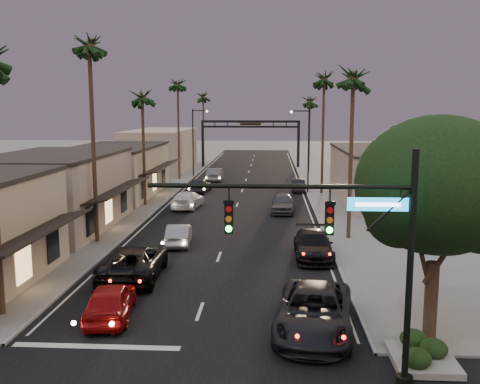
# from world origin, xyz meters

# --- Properties ---
(ground) EXTENTS (200.00, 200.00, 0.00)m
(ground) POSITION_xyz_m (0.00, 40.00, 0.00)
(ground) COLOR slate
(ground) RESTS_ON ground
(road) EXTENTS (14.00, 120.00, 0.02)m
(road) POSITION_xyz_m (0.00, 45.00, 0.00)
(road) COLOR black
(road) RESTS_ON ground
(sidewalk_left) EXTENTS (5.00, 92.00, 0.12)m
(sidewalk_left) POSITION_xyz_m (-9.50, 52.00, 0.06)
(sidewalk_left) COLOR slate
(sidewalk_left) RESTS_ON ground
(sidewalk_right) EXTENTS (5.00, 92.00, 0.12)m
(sidewalk_right) POSITION_xyz_m (9.50, 52.00, 0.06)
(sidewalk_right) COLOR slate
(sidewalk_right) RESTS_ON ground
(storefront_mid) EXTENTS (8.00, 14.00, 5.50)m
(storefront_mid) POSITION_xyz_m (-13.00, 26.00, 2.75)
(storefront_mid) COLOR #A49283
(storefront_mid) RESTS_ON ground
(storefront_far) EXTENTS (8.00, 16.00, 5.00)m
(storefront_far) POSITION_xyz_m (-13.00, 42.00, 2.50)
(storefront_far) COLOR tan
(storefront_far) RESTS_ON ground
(storefront_dist) EXTENTS (8.00, 20.00, 6.00)m
(storefront_dist) POSITION_xyz_m (-13.00, 65.00, 3.00)
(storefront_dist) COLOR #A49283
(storefront_dist) RESTS_ON ground
(building_right) EXTENTS (8.00, 18.00, 5.00)m
(building_right) POSITION_xyz_m (14.00, 40.00, 2.50)
(building_right) COLOR #A49283
(building_right) RESTS_ON ground
(traffic_signal) EXTENTS (8.51, 0.22, 7.80)m
(traffic_signal) POSITION_xyz_m (5.69, 4.00, 5.08)
(traffic_signal) COLOR black
(traffic_signal) RESTS_ON ground
(corner_tree) EXTENTS (6.20, 6.20, 8.80)m
(corner_tree) POSITION_xyz_m (9.48, 7.45, 5.98)
(corner_tree) COLOR #38281C
(corner_tree) RESTS_ON ground
(planter) EXTENTS (2.20, 2.60, 0.24)m
(planter) POSITION_xyz_m (8.60, 5.50, 0.00)
(planter) COLOR gray
(planter) RESTS_ON ground
(arch) EXTENTS (15.20, 0.40, 7.27)m
(arch) POSITION_xyz_m (0.00, 70.00, 5.53)
(arch) COLOR black
(arch) RESTS_ON ground
(streetlight_right) EXTENTS (2.13, 0.30, 9.00)m
(streetlight_right) POSITION_xyz_m (6.92, 45.00, 5.33)
(streetlight_right) COLOR black
(streetlight_right) RESTS_ON ground
(streetlight_left) EXTENTS (2.13, 0.30, 9.00)m
(streetlight_left) POSITION_xyz_m (-6.92, 58.00, 5.33)
(streetlight_left) COLOR black
(streetlight_left) RESTS_ON ground
(palm_lb) EXTENTS (3.20, 3.20, 15.20)m
(palm_lb) POSITION_xyz_m (-8.60, 22.00, 13.39)
(palm_lb) COLOR #38281C
(palm_lb) RESTS_ON ground
(palm_lc) EXTENTS (3.20, 3.20, 12.20)m
(palm_lc) POSITION_xyz_m (-8.60, 36.00, 10.47)
(palm_lc) COLOR #38281C
(palm_lc) RESTS_ON ground
(palm_ld) EXTENTS (3.20, 3.20, 14.20)m
(palm_ld) POSITION_xyz_m (-8.60, 55.00, 12.42)
(palm_ld) COLOR #38281C
(palm_ld) RESTS_ON ground
(palm_ra) EXTENTS (3.20, 3.20, 13.20)m
(palm_ra) POSITION_xyz_m (8.60, 24.00, 11.44)
(palm_ra) COLOR #38281C
(palm_ra) RESTS_ON ground
(palm_rb) EXTENTS (3.20, 3.20, 14.20)m
(palm_rb) POSITION_xyz_m (8.60, 44.00, 12.42)
(palm_rb) COLOR #38281C
(palm_rb) RESTS_ON ground
(palm_rc) EXTENTS (3.20, 3.20, 12.20)m
(palm_rc) POSITION_xyz_m (8.60, 64.00, 10.47)
(palm_rc) COLOR #38281C
(palm_rc) RESTS_ON ground
(palm_far) EXTENTS (3.20, 3.20, 13.20)m
(palm_far) POSITION_xyz_m (-8.30, 78.00, 11.44)
(palm_far) COLOR #38281C
(palm_far) RESTS_ON ground
(oncoming_red) EXTENTS (2.41, 4.80, 1.57)m
(oncoming_red) POSITION_xyz_m (-3.78, 9.07, 0.78)
(oncoming_red) COLOR #940A0B
(oncoming_red) RESTS_ON ground
(oncoming_pickup) EXTENTS (3.15, 6.48, 1.77)m
(oncoming_pickup) POSITION_xyz_m (-4.17, 14.66, 0.89)
(oncoming_pickup) COLOR black
(oncoming_pickup) RESTS_ON ground
(oncoming_silver) EXTENTS (1.87, 4.43, 1.42)m
(oncoming_silver) POSITION_xyz_m (-2.96, 21.85, 0.71)
(oncoming_silver) COLOR gray
(oncoming_silver) RESTS_ON ground
(oncoming_white) EXTENTS (2.78, 5.58, 1.56)m
(oncoming_white) POSITION_xyz_m (-4.44, 35.14, 0.78)
(oncoming_white) COLOR silver
(oncoming_white) RESTS_ON ground
(oncoming_dgrey) EXTENTS (2.32, 4.99, 1.65)m
(oncoming_dgrey) POSITION_xyz_m (-4.56, 44.41, 0.83)
(oncoming_dgrey) COLOR black
(oncoming_dgrey) RESTS_ON ground
(oncoming_grey_far) EXTENTS (1.90, 5.14, 1.68)m
(oncoming_grey_far) POSITION_xyz_m (-3.82, 53.46, 0.84)
(oncoming_grey_far) COLOR #58575D
(oncoming_grey_far) RESTS_ON ground
(curbside_near) EXTENTS (3.76, 6.78, 1.79)m
(curbside_near) POSITION_xyz_m (4.94, 8.00, 0.90)
(curbside_near) COLOR black
(curbside_near) RESTS_ON ground
(curbside_black) EXTENTS (2.25, 5.54, 1.61)m
(curbside_black) POSITION_xyz_m (5.77, 19.13, 0.80)
(curbside_black) COLOR black
(curbside_black) RESTS_ON ground
(curbside_grey) EXTENTS (2.12, 4.90, 1.65)m
(curbside_grey) POSITION_xyz_m (4.21, 33.54, 0.82)
(curbside_grey) COLOR #434347
(curbside_grey) RESTS_ON ground
(curbside_far) EXTENTS (1.42, 4.07, 1.34)m
(curbside_far) POSITION_xyz_m (6.20, 45.69, 0.67)
(curbside_far) COLOR black
(curbside_far) RESTS_ON ground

